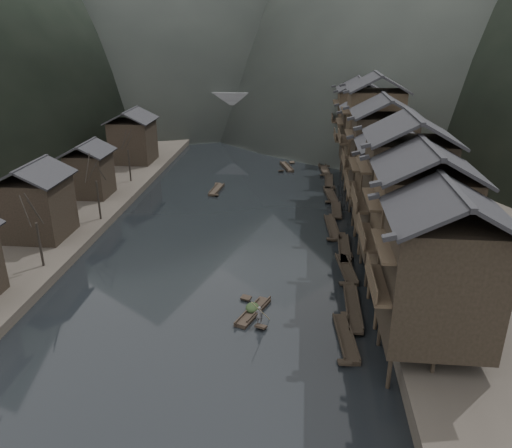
# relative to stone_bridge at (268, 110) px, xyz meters

# --- Properties ---
(water) EXTENTS (300.00, 300.00, 0.00)m
(water) POSITION_rel_stone_bridge_xyz_m (0.00, -72.00, -5.11)
(water) COLOR black
(water) RESTS_ON ground
(right_bank) EXTENTS (40.00, 200.00, 1.80)m
(right_bank) POSITION_rel_stone_bridge_xyz_m (35.00, -32.00, -4.21)
(right_bank) COLOR #2D2823
(right_bank) RESTS_ON ground
(left_bank) EXTENTS (40.00, 200.00, 1.20)m
(left_bank) POSITION_rel_stone_bridge_xyz_m (-35.00, -32.00, -4.51)
(left_bank) COLOR #2D2823
(left_bank) RESTS_ON ground
(stilt_houses) EXTENTS (9.00, 67.60, 17.02)m
(stilt_houses) POSITION_rel_stone_bridge_xyz_m (17.28, -52.95, 4.03)
(stilt_houses) COLOR black
(stilt_houses) RESTS_ON ground
(left_houses) EXTENTS (8.10, 53.20, 8.73)m
(left_houses) POSITION_rel_stone_bridge_xyz_m (-20.50, -51.88, 0.55)
(left_houses) COLOR black
(left_houses) RESTS_ON left_bank
(bare_trees) EXTENTS (3.97, 43.28, 7.93)m
(bare_trees) POSITION_rel_stone_bridge_xyz_m (-17.00, -64.16, 1.41)
(bare_trees) COLOR black
(bare_trees) RESTS_ON left_bank
(moored_sampans) EXTENTS (3.01, 60.85, 0.47)m
(moored_sampans) POSITION_rel_stone_bridge_xyz_m (12.12, -50.94, -4.91)
(moored_sampans) COLOR black
(moored_sampans) RESTS_ON water
(midriver_boats) EXTENTS (11.86, 19.48, 0.45)m
(midriver_boats) POSITION_rel_stone_bridge_xyz_m (0.65, -34.53, -4.91)
(midriver_boats) COLOR black
(midriver_boats) RESTS_ON water
(stone_bridge) EXTENTS (40.00, 6.00, 9.00)m
(stone_bridge) POSITION_rel_stone_bridge_xyz_m (0.00, 0.00, 0.00)
(stone_bridge) COLOR #4C4C4F
(stone_bridge) RESTS_ON ground
(hero_sampan) EXTENTS (2.77, 5.24, 0.44)m
(hero_sampan) POSITION_rel_stone_bridge_xyz_m (4.21, -74.10, -4.91)
(hero_sampan) COLOR black
(hero_sampan) RESTS_ON water
(cargo_heap) EXTENTS (1.16, 1.52, 0.70)m
(cargo_heap) POSITION_rel_stone_bridge_xyz_m (4.13, -73.87, -4.32)
(cargo_heap) COLOR black
(cargo_heap) RESTS_ON hero_sampan
(boatman) EXTENTS (0.64, 0.48, 1.58)m
(boatman) POSITION_rel_stone_bridge_xyz_m (4.89, -75.82, -3.88)
(boatman) COLOR #4C4C4E
(boatman) RESTS_ON hero_sampan
(bamboo_pole) EXTENTS (1.47, 2.33, 3.11)m
(bamboo_pole) POSITION_rel_stone_bridge_xyz_m (5.09, -75.82, -1.54)
(bamboo_pole) COLOR #8C7A51
(bamboo_pole) RESTS_ON boatman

